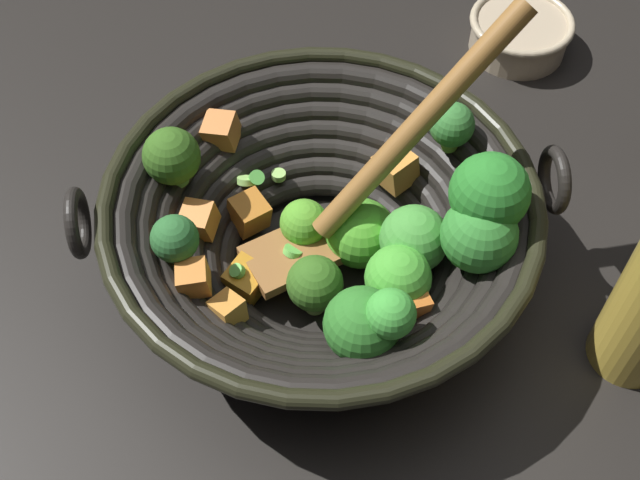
# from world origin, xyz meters

# --- Properties ---
(ground_plane) EXTENTS (4.00, 4.00, 0.00)m
(ground_plane) POSITION_xyz_m (0.00, 0.00, 0.00)
(ground_plane) COLOR black
(wok) EXTENTS (0.37, 0.34, 0.23)m
(wok) POSITION_xyz_m (0.00, -0.00, 0.07)
(wok) COLOR black
(wok) RESTS_ON ground
(prep_bowl) EXTENTS (0.11, 0.11, 0.04)m
(prep_bowl) POSITION_xyz_m (0.31, 0.16, 0.02)
(prep_bowl) COLOR tan
(prep_bowl) RESTS_ON ground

